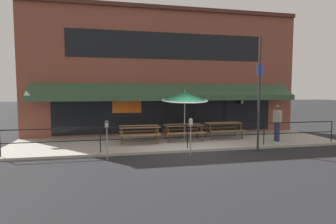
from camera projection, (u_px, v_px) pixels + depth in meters
name	position (u px, v px, depth m)	size (l,w,h in m)	color
ground_plane	(189.00, 152.00, 10.42)	(120.00, 120.00, 0.00)	#232326
patio_deck	(177.00, 142.00, 12.37)	(15.00, 4.00, 0.10)	#ADA89E
restaurant_building	(168.00, 73.00, 14.27)	(15.00, 1.60, 6.93)	brown
patio_railing	(188.00, 131.00, 10.65)	(13.84, 0.04, 0.97)	black
picnic_table_left	(139.00, 129.00, 11.83)	(1.80, 1.42, 0.76)	brown
picnic_table_centre	(184.00, 128.00, 12.43)	(1.80, 1.42, 0.76)	brown
picnic_table_right	(224.00, 126.00, 13.03)	(1.80, 1.42, 0.76)	brown
patio_umbrella_centre	(185.00, 97.00, 12.13)	(2.14, 2.14, 2.38)	#B7B2A8
pedestrian_walking	(277.00, 121.00, 12.20)	(0.28, 0.62, 1.71)	navy
parking_meter_near	(107.00, 128.00, 9.14)	(0.15, 0.16, 1.42)	gray
parking_meter_far	(191.00, 126.00, 9.77)	(0.15, 0.16, 1.42)	gray
street_sign_pole	(259.00, 94.00, 10.35)	(0.28, 0.09, 4.54)	#2D2D33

